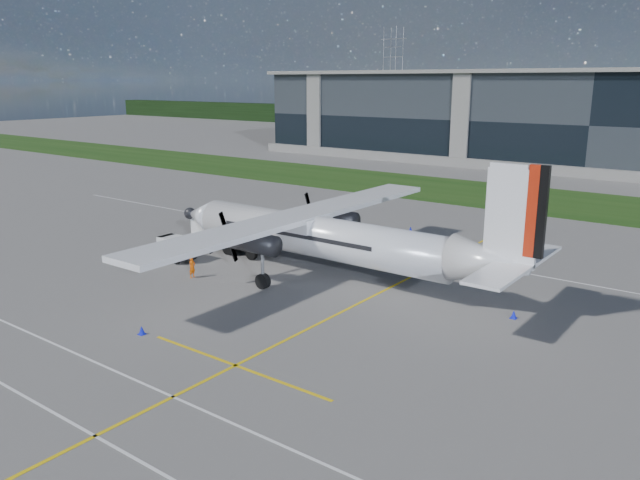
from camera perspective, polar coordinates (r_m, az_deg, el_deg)
ground at (r=71.81m, az=16.97°, el=2.63°), size 400.00×400.00×0.00m
grass_strip at (r=79.27m, az=18.99°, el=3.54°), size 400.00×18.00×0.04m
terminal_building at (r=109.17m, az=24.69°, el=9.76°), size 120.00×20.00×15.00m
pylon_west at (r=204.57m, az=6.64°, el=14.61°), size 9.00×4.60×30.00m
yellow_taxiway_centerline at (r=44.05m, az=7.00°, el=-4.05°), size 0.20×70.00×0.01m
white_lane_line at (r=30.03m, az=-23.15°, el=-14.33°), size 90.00×0.15×0.01m
turboprop_aircraft at (r=44.06m, az=0.94°, el=2.34°), size 29.96×31.07×9.32m
fuel_tanker_truck at (r=52.75m, az=-8.09°, el=0.87°), size 8.84×2.87×3.31m
baggage_tug at (r=50.67m, az=-12.96°, el=-0.78°), size 3.06×1.84×1.84m
ground_crew_person at (r=45.92m, az=-11.62°, el=-2.31°), size 0.59×0.78×1.79m
safety_cone_portwing at (r=36.75m, az=-15.99°, el=-7.93°), size 0.36×0.36×0.50m
safety_cone_fwd at (r=56.15m, az=-12.68°, el=0.00°), size 0.36×0.36×0.50m
safety_cone_tail at (r=39.38m, az=17.29°, el=-6.51°), size 0.36×0.36×0.50m
safety_cone_stbdwing at (r=59.43m, az=8.28°, el=1.00°), size 0.36×0.36×0.50m
safety_cone_nose_stbd at (r=55.19m, az=-9.37°, el=-0.09°), size 0.36×0.36×0.50m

